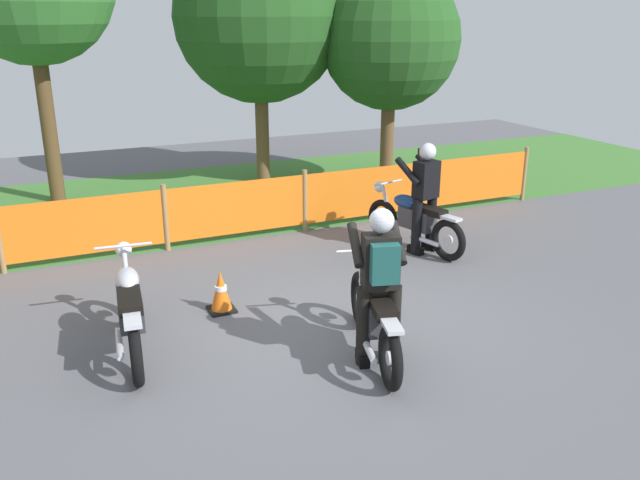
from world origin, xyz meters
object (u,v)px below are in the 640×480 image
object	(u,v)px
motorcycle_lead	(130,308)
traffic_cone	(221,291)
motorcycle_third	(414,220)
motorcycle_trailing	(374,312)
rider_third	(425,194)
rider_trailing	(380,279)

from	to	relation	value
motorcycle_lead	traffic_cone	bearing A→B (deg)	-57.99
motorcycle_third	motorcycle_lead	bearing A→B (deg)	94.30
motorcycle_lead	motorcycle_trailing	size ratio (longest dim) A/B	1.06
traffic_cone	motorcycle_lead	bearing A→B (deg)	-154.32
traffic_cone	rider_third	bearing A→B (deg)	13.12
motorcycle_trailing	rider_trailing	size ratio (longest dim) A/B	1.19
motorcycle_lead	rider_trailing	world-z (taller)	rider_trailing
motorcycle_lead	rider_third	bearing A→B (deg)	-67.20
rider_third	traffic_cone	distance (m)	3.58
rider_trailing	motorcycle_trailing	bearing A→B (deg)	0.51
motorcycle_trailing	traffic_cone	distance (m)	2.09
motorcycle_trailing	motorcycle_third	distance (m)	3.46
motorcycle_lead	motorcycle_third	distance (m)	4.79
motorcycle_lead	motorcycle_trailing	xyz separation A→B (m)	(2.35, -1.14, -0.02)
motorcycle_trailing	rider_third	distance (m)	3.38
motorcycle_third	rider_trailing	xyz separation A→B (m)	(-2.24, -2.90, 0.49)
motorcycle_third	motorcycle_trailing	bearing A→B (deg)	126.38
motorcycle_lead	motorcycle_third	size ratio (longest dim) A/B	1.08
motorcycle_lead	motorcycle_third	xyz separation A→B (m)	(4.53, 1.54, -0.03)
motorcycle_lead	traffic_cone	size ratio (longest dim) A/B	4.03
motorcycle_trailing	rider_third	xyz separation A→B (m)	(2.23, 2.50, 0.44)
motorcycle_lead	motorcycle_trailing	distance (m)	2.61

